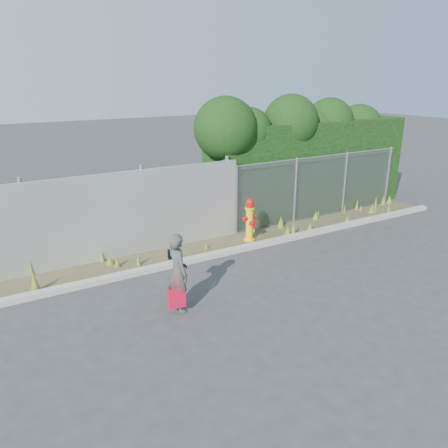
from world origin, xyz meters
name	(u,v)px	position (x,y,z in m)	size (l,w,h in m)	color
ground	(267,281)	(0.00, 0.00, 0.00)	(80.00, 80.00, 0.00)	#313134
curb	(226,252)	(0.00, 1.80, 0.06)	(16.00, 0.22, 0.12)	gray
weed_strip	(242,237)	(0.90, 2.42, 0.10)	(16.00, 1.23, 0.49)	#413B25
corrugated_fence	(84,221)	(-3.25, 3.01, 1.10)	(8.50, 0.21, 2.30)	#B3B6BA
chainlink_fence	(321,186)	(4.25, 3.00, 1.03)	(6.50, 0.07, 2.05)	gray
hedge	(304,147)	(4.31, 4.02, 2.13)	(7.96, 2.21, 3.88)	black
fire_hydrant	(250,220)	(1.05, 2.29, 0.61)	(0.42, 0.38, 1.25)	#FCB80D
woman	(178,273)	(-2.24, -0.15, 0.80)	(0.58, 0.38, 1.60)	#0F6057
red_tote_bag	(177,298)	(-2.36, -0.32, 0.35)	(0.33, 0.12, 0.44)	#B80A2D
black_shoulder_bag	(174,254)	(-2.20, 0.09, 1.09)	(0.25, 0.10, 0.19)	black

